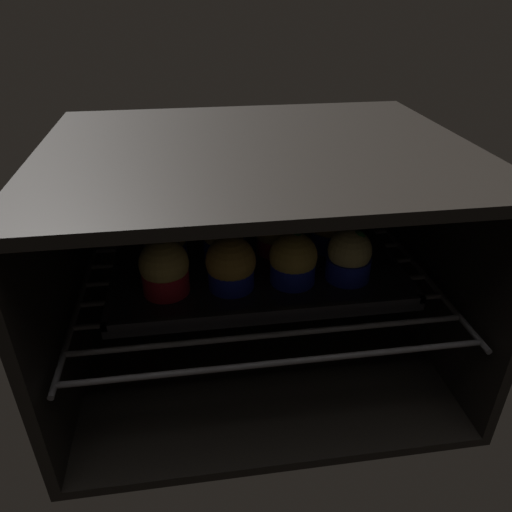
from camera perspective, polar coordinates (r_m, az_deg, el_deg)
The scene contains 11 objects.
oven_cavity at distance 77.99cm, azimuth -0.30°, elevation 0.83°, with size 59.00×47.00×37.00cm.
oven_rack at distance 76.15cm, azimuth 0.16°, elevation -2.95°, with size 54.80×42.00×0.80cm.
baking_tray at distance 76.78cm, azimuth 0.00°, elevation -1.69°, with size 44.66×26.41×2.20cm.
muffin_row0_col0 at distance 70.01cm, azimuth -10.81°, elevation -1.43°, with size 7.17×7.17×8.36cm.
muffin_row0_col1 at distance 70.06cm, azimuth -3.01°, elevation -1.13°, with size 7.39×7.39×8.09cm.
muffin_row0_col2 at distance 71.46cm, azimuth 4.43°, elevation -0.54°, with size 7.18×7.18×8.09cm.
muffin_row0_col3 at distance 73.41cm, azimuth 11.02°, elevation -0.03°, with size 6.81×6.81×8.13cm.
muffin_row1_col0 at distance 77.86cm, azimuth -10.75°, elevation 2.11°, with size 7.32×7.32×8.87cm.
muffin_row1_col1 at distance 78.08cm, azimuth -3.84°, elevation 2.13°, with size 6.81×6.81×7.78cm.
muffin_row1_col2 at distance 79.68cm, azimuth 2.47°, elevation 2.83°, with size 7.33×7.33×7.78cm.
muffin_row1_col3 at distance 81.58cm, azimuth 8.87°, elevation 3.06°, with size 6.81×6.81×7.48cm.
Camera 1 is at (-9.42, -41.18, 55.04)cm, focal length 33.65 mm.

